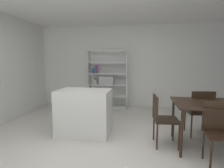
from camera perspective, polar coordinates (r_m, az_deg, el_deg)
The scene contains 8 objects.
ground_plane at distance 3.25m, azimuth -1.72°, elevation -19.58°, with size 9.33×9.33×0.00m, color beige.
back_partition at distance 5.96m, azimuth 4.06°, elevation 5.52°, with size 6.79×0.06×2.61m, color white.
kitchen_island at distance 3.75m, azimuth -8.66°, elevation -8.64°, with size 1.04×0.70×0.90m, color silver.
open_bookshelf at distance 5.75m, azimuth -1.68°, elevation 1.52°, with size 1.23×0.31×1.82m.
dining_table at distance 3.43m, azimuth 28.24°, elevation -6.48°, with size 1.12×0.91×0.78m.
dining_chair_far at distance 3.91m, azimuth 25.99°, elevation -7.15°, with size 0.46×0.49×0.91m.
dining_chair_near at distance 3.04m, azimuth 31.08°, elevation -11.67°, with size 0.46×0.44×0.89m.
dining_chair_island_side at distance 3.30m, azimuth 15.12°, elevation -9.50°, with size 0.45×0.47×0.88m.
Camera 1 is at (0.57, -2.85, 1.45)m, focal length 29.07 mm.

